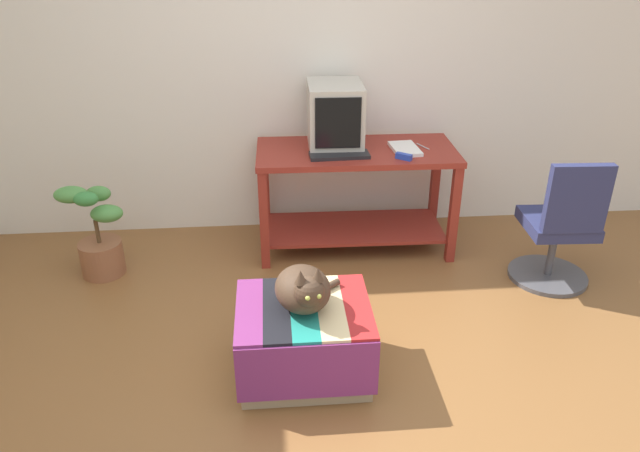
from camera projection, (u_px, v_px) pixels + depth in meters
ground_plane at (320, 398)px, 3.05m from camera, size 14.00×14.00×0.00m
back_wall at (295, 57)px, 4.28m from camera, size 8.00×0.10×2.60m
desk at (356, 181)px, 4.27m from camera, size 1.39×0.65×0.75m
tv_monitor at (335, 116)px, 4.14m from camera, size 0.38×0.46×0.43m
keyboard at (339, 155)px, 4.02m from camera, size 0.41×0.17×0.02m
book at (405, 149)px, 4.13m from camera, size 0.19×0.30×0.02m
ottoman_with_blanket at (304, 340)px, 3.14m from camera, size 0.69×0.59×0.41m
cat at (304, 289)px, 2.98m from camera, size 0.38×0.41×0.29m
potted_plant at (98, 239)px, 4.02m from camera, size 0.41×0.29×0.66m
office_chair at (560, 231)px, 3.86m from camera, size 0.52×0.52×0.89m
stapler at (404, 157)px, 3.97m from camera, size 0.11×0.10×0.04m
pen at (423, 146)px, 4.20m from camera, size 0.06×0.13×0.01m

